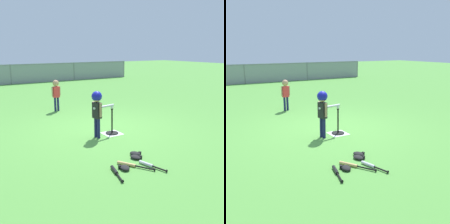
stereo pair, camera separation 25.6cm
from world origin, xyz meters
The scene contains 13 objects.
ground_plane centered at (0.00, 0.00, 0.00)m, with size 60.00×60.00×0.00m, color #51933D.
home_plate centered at (-0.07, -0.43, 0.00)m, with size 0.44×0.44×0.01m, color white.
batting_tee centered at (-0.07, -0.43, 0.10)m, with size 0.32×0.32×0.63m.
baseball_on_tee centered at (-0.07, -0.43, 0.67)m, with size 0.07×0.07×0.07m, color white.
batter_child centered at (-0.52, -0.51, 0.79)m, with size 0.63×0.31×1.11m.
fielder_deep_center centered at (-0.31, 2.65, 0.67)m, with size 0.31×0.21×1.05m.
spare_bat_silver centered at (-0.54, -2.40, 0.03)m, with size 0.20×0.58×0.06m.
spare_bat_wood centered at (-0.82, -2.22, 0.03)m, with size 0.41×0.64×0.06m.
spare_bat_black centered at (-1.19, -2.31, 0.03)m, with size 0.20×0.56×0.06m.
glove_by_plate centered at (-0.98, -2.28, 0.04)m, with size 0.20×0.25×0.07m.
glove_near_bats centered at (-0.42, -1.86, 0.04)m, with size 0.24×0.27×0.07m.
glove_tossed_aside centered at (-0.53, -2.01, 0.04)m, with size 0.21×0.25×0.07m.
outfield_fence centered at (0.00, 10.63, 0.62)m, with size 16.06×0.06×1.15m.
Camera 2 is at (-3.29, -5.98, 2.07)m, focal length 43.50 mm.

